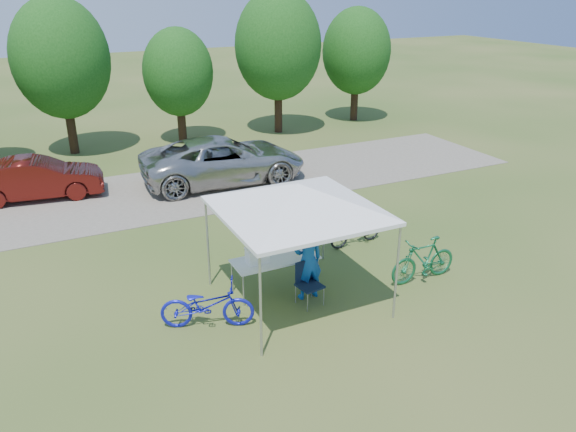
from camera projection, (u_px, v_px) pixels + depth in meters
name	position (u px, v px, depth m)	size (l,w,h in m)	color
ground	(297.00, 300.00, 12.39)	(100.00, 100.00, 0.00)	#2D5119
gravel_strip	(191.00, 189.00, 19.02)	(24.00, 5.00, 0.02)	gray
canopy	(298.00, 187.00, 11.37)	(4.53, 4.53, 3.00)	#A5A5AA
treeline	(134.00, 61.00, 22.56)	(24.89, 4.28, 6.30)	#382314
folding_table	(275.00, 260.00, 12.53)	(1.93, 0.80, 0.79)	white
folding_chair	(307.00, 279.00, 12.11)	(0.56, 0.58, 0.96)	black
cooler	(257.00, 255.00, 12.28)	(0.49, 0.33, 0.35)	white
ice_cream_cup	(298.00, 253.00, 12.69)	(0.08, 0.08, 0.06)	#CBE335
cyclist	(308.00, 260.00, 12.17)	(0.66, 0.43, 1.82)	#124C99
bike_blue	(207.00, 305.00, 11.27)	(0.66, 1.88, 0.99)	#161AC1
bike_green	(423.00, 260.00, 13.04)	(0.50, 1.76, 1.06)	#16633B
bike_dark	(356.00, 230.00, 14.86)	(0.56, 1.59, 0.84)	black
minivan	(224.00, 160.00, 19.38)	(2.60, 5.65, 1.57)	#AFAEAA
sedan	(37.00, 178.00, 17.94)	(1.40, 4.01, 1.32)	#51110D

